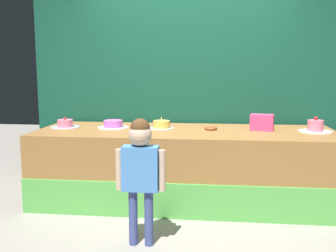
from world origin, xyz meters
name	(u,v)px	position (x,y,z in m)	size (l,w,h in m)	color
ground_plane	(181,219)	(0.00, 0.00, 0.00)	(12.00, 12.00, 0.00)	gray
stage_platform	(185,166)	(0.00, 0.54, 0.39)	(3.23, 1.12, 0.79)	#9E6B38
curtain_backdrop	(189,63)	(0.00, 1.20, 1.52)	(3.89, 0.08, 3.04)	#144C38
child_figure	(140,164)	(-0.29, -0.59, 0.69)	(0.41, 0.19, 1.06)	#3F4C8C
pink_box	(262,122)	(0.82, 0.64, 0.88)	(0.24, 0.16, 0.17)	#E54181
donut	(211,128)	(0.27, 0.61, 0.81)	(0.14, 0.14, 0.03)	brown
cake_far_left	(65,124)	(-1.37, 0.59, 0.83)	(0.33, 0.33, 0.12)	silver
cake_center_left	(113,125)	(-0.82, 0.62, 0.83)	(0.35, 0.35, 0.09)	silver
cake_center_right	(161,125)	(-0.27, 0.63, 0.83)	(0.29, 0.29, 0.14)	silver
cake_far_right	(315,127)	(1.37, 0.59, 0.84)	(0.35, 0.35, 0.16)	white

